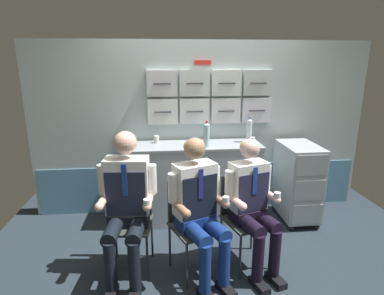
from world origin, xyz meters
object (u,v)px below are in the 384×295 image
object	(u,v)px
crew_member_right	(199,204)
crew_member_left	(126,199)
service_trolley	(298,180)
folding_chair_by_counter	(242,209)
sparkling_bottle_green	(249,130)
crew_member_by_counter	(253,201)
coffee_cup_white	(252,140)
folding_chair_right	(191,215)
folding_chair_left	(131,212)

from	to	relation	value
crew_member_right	crew_member_left	bearing A→B (deg)	170.20
service_trolley	folding_chair_by_counter	size ratio (longest dim) A/B	1.11
folding_chair_by_counter	sparkling_bottle_green	world-z (taller)	sparkling_bottle_green
sparkling_bottle_green	crew_member_by_counter	bearing A→B (deg)	-102.94
folding_chair_by_counter	crew_member_by_counter	distance (m)	0.22
crew_member_left	coffee_cup_white	world-z (taller)	crew_member_left
folding_chair_by_counter	coffee_cup_white	distance (m)	1.00
folding_chair_right	crew_member_by_counter	distance (m)	0.58
folding_chair_left	folding_chair_by_counter	world-z (taller)	same
sparkling_bottle_green	folding_chair_right	bearing A→B (deg)	-128.94
crew_member_left	folding_chair_right	world-z (taller)	crew_member_left
folding_chair_left	crew_member_by_counter	size ratio (longest dim) A/B	0.69
crew_member_by_counter	folding_chair_by_counter	bearing A→B (deg)	107.35
folding_chair_by_counter	service_trolley	bearing A→B (deg)	39.73
coffee_cup_white	crew_member_by_counter	bearing A→B (deg)	-105.17
sparkling_bottle_green	crew_member_left	bearing A→B (deg)	-143.01
folding_chair_left	crew_member_left	bearing A→B (deg)	-95.28
service_trolley	sparkling_bottle_green	size ratio (longest dim) A/B	3.12
service_trolley	crew_member_left	xyz separation A→B (m)	(-1.95, -0.84, 0.23)
service_trolley	crew_member_by_counter	size ratio (longest dim) A/B	0.77
crew_member_left	folding_chair_right	bearing A→B (deg)	4.08
folding_chair_by_counter	coffee_cup_white	size ratio (longest dim) A/B	10.80
folding_chair_left	sparkling_bottle_green	world-z (taller)	sparkling_bottle_green
folding_chair_by_counter	crew_member_left	bearing A→B (deg)	-173.79
crew_member_right	folding_chair_by_counter	distance (m)	0.53
folding_chair_right	crew_member_right	xyz separation A→B (m)	(0.06, -0.15, 0.18)
coffee_cup_white	folding_chair_right	bearing A→B (deg)	-132.31
crew_member_right	coffee_cup_white	size ratio (longest dim) A/B	16.10
service_trolley	folding_chair_right	xyz separation A→B (m)	(-1.38, -0.80, 0.03)
folding_chair_right	sparkling_bottle_green	bearing A→B (deg)	51.06
crew_member_left	service_trolley	bearing A→B (deg)	23.35
folding_chair_left	folding_chair_by_counter	bearing A→B (deg)	-2.13
crew_member_left	folding_chair_right	distance (m)	0.61
crew_member_right	coffee_cup_white	bearing A→B (deg)	54.07
folding_chair_left	folding_chair_right	bearing A→B (deg)	-11.79
service_trolley	folding_chair_by_counter	xyz separation A→B (m)	(-0.87, -0.72, 0.03)
service_trolley	sparkling_bottle_green	bearing A→B (deg)	161.43
crew_member_left	crew_member_by_counter	bearing A→B (deg)	-2.01
service_trolley	coffee_cup_white	xyz separation A→B (m)	(-0.56, 0.10, 0.49)
folding_chair_left	folding_chair_right	size ratio (longest dim) A/B	1.00
folding_chair_left	crew_member_by_counter	bearing A→B (deg)	-10.00
service_trolley	folding_chair_right	world-z (taller)	service_trolley
crew_member_left	crew_member_by_counter	world-z (taller)	crew_member_left
crew_member_by_counter	sparkling_bottle_green	size ratio (longest dim) A/B	4.06
service_trolley	folding_chair_right	bearing A→B (deg)	-149.86
folding_chair_left	coffee_cup_white	size ratio (longest dim) A/B	10.80
crew_member_right	folding_chair_by_counter	bearing A→B (deg)	26.77
sparkling_bottle_green	crew_member_right	bearing A→B (deg)	-123.04
folding_chair_right	crew_member_right	world-z (taller)	crew_member_right
folding_chair_right	service_trolley	bearing A→B (deg)	30.14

